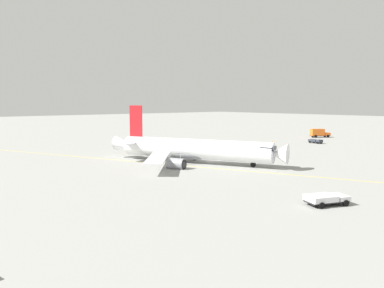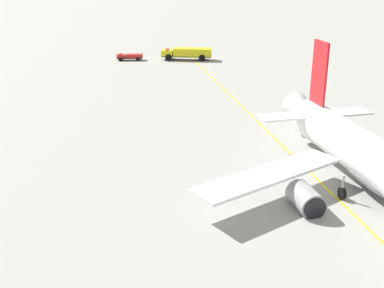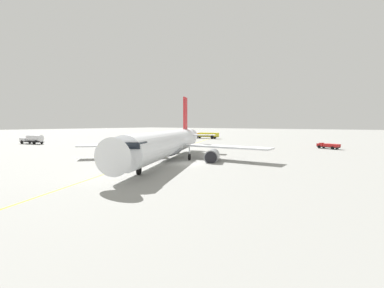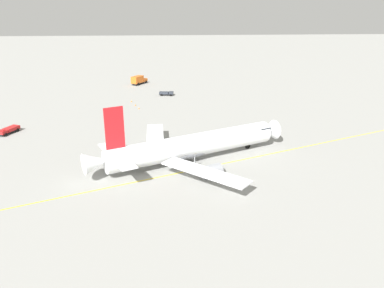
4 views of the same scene
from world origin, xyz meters
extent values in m
plane|color=gray|center=(0.00, 0.00, 0.00)|extent=(600.00, 600.00, 0.00)
cylinder|color=white|center=(-4.95, 0.32, 3.00)|extent=(17.58, 31.76, 4.16)
cone|color=white|center=(2.45, -15.78, 3.00)|extent=(4.85, 4.38, 3.95)
cone|color=white|center=(-12.48, 16.70, 3.30)|extent=(4.88, 5.11, 3.54)
cube|color=black|center=(1.53, -13.78, 3.94)|extent=(4.22, 3.66, 0.70)
ellipsoid|color=gray|center=(-5.64, 1.82, 1.86)|extent=(8.37, 12.37, 2.29)
cube|color=red|center=(-11.02, 13.53, 8.56)|extent=(1.55, 3.01, 6.96)
cube|color=white|center=(-7.67, 15.07, 3.83)|extent=(6.28, 4.75, 0.20)
cube|color=white|center=(-14.37, 11.99, 3.83)|extent=(6.28, 4.75, 0.20)
cube|color=white|center=(2.59, 7.47, 2.27)|extent=(15.58, 3.71, 0.28)
cube|color=white|center=(-15.28, -0.75, 2.27)|extent=(12.86, 13.79, 0.28)
cylinder|color=gray|center=(1.60, 4.06, 0.88)|extent=(3.53, 4.11, 2.29)
cylinder|color=black|center=(2.34, 2.43, 0.88)|extent=(1.83, 0.95, 1.95)
cylinder|color=gray|center=(-12.05, -2.21, 0.88)|extent=(3.53, 4.11, 2.29)
cylinder|color=black|center=(-11.30, -3.84, 0.88)|extent=(1.83, 0.95, 1.95)
cylinder|color=#9EA0A5|center=(0.30, -11.09, 1.41)|extent=(0.20, 0.20, 1.72)
cylinder|color=black|center=(0.30, -11.09, 0.55)|extent=(0.73, 1.12, 1.10)
cylinder|color=#9EA0A5|center=(-2.48, 3.28, 1.41)|extent=(0.20, 0.20, 1.72)
cylinder|color=black|center=(-2.48, 3.28, 0.55)|extent=(0.73, 1.12, 1.10)
cylinder|color=#9EA0A5|center=(-8.80, 0.37, 1.41)|extent=(0.20, 0.20, 1.72)
cylinder|color=black|center=(-8.80, 0.37, 0.55)|extent=(0.73, 1.12, 1.10)
cube|color=#232326|center=(-36.64, 62.41, 0.80)|extent=(11.01, 3.69, 0.20)
cube|color=yellow|center=(-40.80, 61.89, 1.50)|extent=(2.73, 3.07, 1.20)
cube|color=black|center=(-41.89, 61.75, 1.68)|extent=(0.37, 2.34, 0.67)
cube|color=yellow|center=(-35.35, 62.57, 1.70)|extent=(8.48, 3.79, 1.60)
cube|color=red|center=(-40.80, 61.89, 2.20)|extent=(0.84, 2.02, 0.16)
cylinder|color=black|center=(-40.21, 60.55, 0.70)|extent=(1.42, 0.45, 1.40)
cylinder|color=black|center=(-40.56, 63.33, 0.70)|extent=(1.42, 0.45, 1.40)
cylinder|color=black|center=(-33.04, 61.44, 0.70)|extent=(1.42, 0.45, 1.40)
cylinder|color=black|center=(-33.38, 64.22, 0.70)|extent=(1.42, 0.45, 1.40)
cube|color=#232326|center=(-64.67, 5.15, 0.65)|extent=(8.40, 3.96, 0.20)
cube|color=silver|center=(-67.46, 4.51, 1.30)|extent=(2.92, 3.07, 1.10)
cube|color=black|center=(-68.53, 4.27, 1.47)|extent=(0.56, 2.15, 0.62)
cylinder|color=silver|center=(-63.40, 5.44, 1.81)|extent=(5.85, 3.29, 2.12)
cylinder|color=black|center=(-67.15, 3.25, 0.55)|extent=(1.13, 0.52, 1.10)
cylinder|color=black|center=(-67.73, 5.79, 0.55)|extent=(1.13, 0.52, 1.10)
cylinder|color=black|center=(-61.85, 4.46, 0.55)|extent=(1.13, 0.52, 1.10)
cylinder|color=black|center=(-62.43, 7.00, 0.55)|extent=(1.13, 0.52, 1.10)
cube|color=#232326|center=(13.57, 40.54, 0.48)|extent=(5.47, 3.60, 0.20)
cube|color=red|center=(11.88, 41.28, 0.91)|extent=(2.21, 2.37, 0.65)
cube|color=black|center=(11.24, 41.55, 1.00)|extent=(0.71, 1.49, 0.36)
cube|color=red|center=(14.38, 40.18, 0.93)|extent=(3.96, 3.14, 0.70)
cube|color=red|center=(11.88, 41.28, 1.33)|extent=(1.08, 1.46, 0.16)
cylinder|color=black|center=(11.50, 40.41, 0.38)|extent=(0.81, 0.56, 0.76)
cylinder|color=black|center=(12.26, 42.15, 0.38)|extent=(0.81, 0.56, 0.76)
cylinder|color=black|center=(14.73, 38.99, 0.38)|extent=(0.81, 0.56, 0.76)
cylinder|color=black|center=(15.49, 40.73, 0.38)|extent=(0.81, 0.56, 0.76)
cube|color=#232326|center=(-48.61, 59.47, 0.48)|extent=(5.74, 2.92, 0.20)
cube|color=red|center=(-50.48, 58.97, 0.91)|extent=(2.07, 2.19, 0.65)
cube|color=black|center=(-51.18, 58.78, 1.00)|extent=(0.47, 1.51, 0.36)
cube|color=red|center=(-47.71, 59.70, 0.93)|extent=(4.02, 2.71, 0.70)
cube|color=red|center=(-50.48, 58.97, 1.33)|extent=(0.91, 1.39, 0.16)
cylinder|color=black|center=(-50.24, 58.09, 0.38)|extent=(0.81, 0.47, 0.76)
cylinder|color=black|center=(-50.71, 59.85, 0.38)|extent=(0.81, 0.47, 0.76)
cylinder|color=black|center=(-46.66, 59.03, 0.38)|extent=(0.81, 0.47, 0.76)
cylinder|color=black|center=(-47.13, 60.80, 0.38)|extent=(0.81, 0.47, 0.76)
cube|color=yellow|center=(-9.25, 0.44, 0.00)|extent=(63.96, 153.12, 0.01)
camera|label=1|loc=(-56.43, -58.74, 12.78)|focal=35.23mm
camera|label=2|loc=(-14.00, -40.81, 19.96)|focal=45.52mm
camera|label=3|loc=(24.40, -33.73, 6.27)|focal=25.02mm
camera|label=4|loc=(-69.59, 5.27, 27.25)|focal=35.30mm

